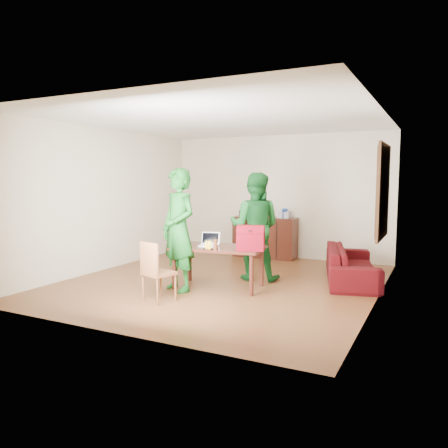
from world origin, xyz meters
The scene contains 10 objects.
room centered at (0.01, 0.13, 1.31)m, with size 5.20×5.70×2.90m.
table centered at (0.12, -0.37, 0.59)m, with size 1.53×0.99×0.67m.
chair centered at (-0.31, -1.43, 0.25)m, with size 0.49×0.48×0.87m.
person_near centered at (-0.37, -0.78, 0.96)m, with size 0.70×0.46×1.92m, color #125117.
person_far centered at (0.40, 0.46, 0.93)m, with size 0.90×0.70×1.86m, color #12521D.
laptop centered at (-0.06, -0.38, 0.71)m, with size 0.34×0.27×0.21m.
bananas centered at (0.12, -0.71, 0.70)m, with size 0.14×0.09×0.05m, color yellow, non-canonical shape.
bottle centered at (0.22, -0.68, 0.76)m, with size 0.06×0.06×0.19m, color #572A14.
red_bag centered at (0.72, -0.47, 0.82)m, with size 0.41×0.24×0.30m, color maroon.
sofa centered at (1.95, 1.05, 0.29)m, with size 2.01×0.79×0.59m, color #400815.
Camera 1 is at (3.27, -6.50, 1.76)m, focal length 35.00 mm.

